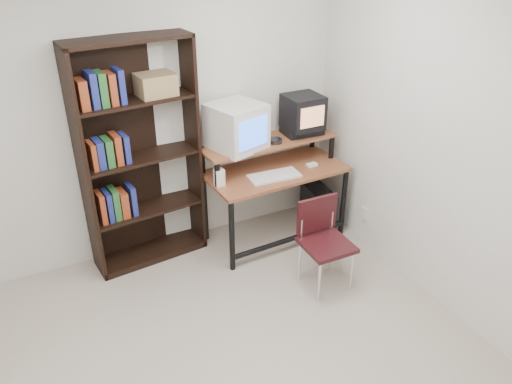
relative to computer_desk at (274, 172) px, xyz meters
name	(u,v)px	position (x,y,z in m)	size (l,w,h in m)	color
back_wall	(125,120)	(-1.25, 0.38, 0.60)	(4.00, 0.01, 2.60)	silver
right_wall	(483,165)	(0.75, -1.62, 0.60)	(0.01, 4.00, 2.60)	silver
computer_desk	(274,172)	(0.00, 0.00, 0.00)	(1.34, 0.72, 0.98)	brown
crt_monitor	(237,127)	(-0.33, 0.10, 0.48)	(0.54, 0.54, 0.41)	silver
vcr	(302,131)	(0.36, 0.12, 0.31)	(0.36, 0.26, 0.08)	black
crt_tv	(303,112)	(0.35, 0.10, 0.51)	(0.34, 0.34, 0.31)	black
cd_spindle	(276,141)	(0.02, 0.03, 0.30)	(0.12, 0.12, 0.05)	#26262B
keyboard	(274,177)	(-0.08, -0.15, 0.04)	(0.47, 0.21, 0.04)	silver
mousepad	(314,167)	(0.37, -0.11, 0.02)	(0.22, 0.18, 0.01)	black
mouse	(312,165)	(0.35, -0.11, 0.04)	(0.10, 0.06, 0.03)	white
desk_speaker	(219,178)	(-0.59, -0.08, 0.11)	(0.08, 0.07, 0.17)	silver
pc_tower	(318,208)	(0.49, -0.05, -0.49)	(0.20, 0.45, 0.42)	black
school_chair	(323,235)	(0.02, -0.84, -0.22)	(0.39, 0.39, 0.78)	black
bookshelf	(138,155)	(-1.20, 0.24, 0.32)	(1.03, 0.44, 2.01)	black
wall_outlet	(364,214)	(0.74, -0.47, -0.40)	(0.02, 0.08, 0.12)	beige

